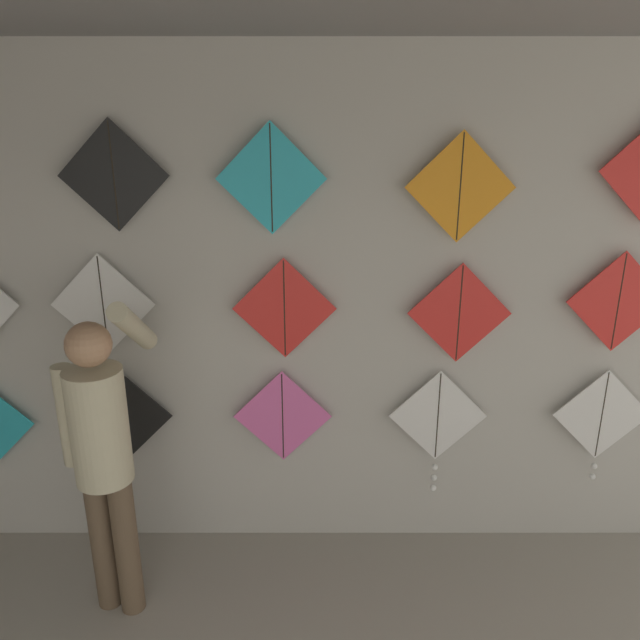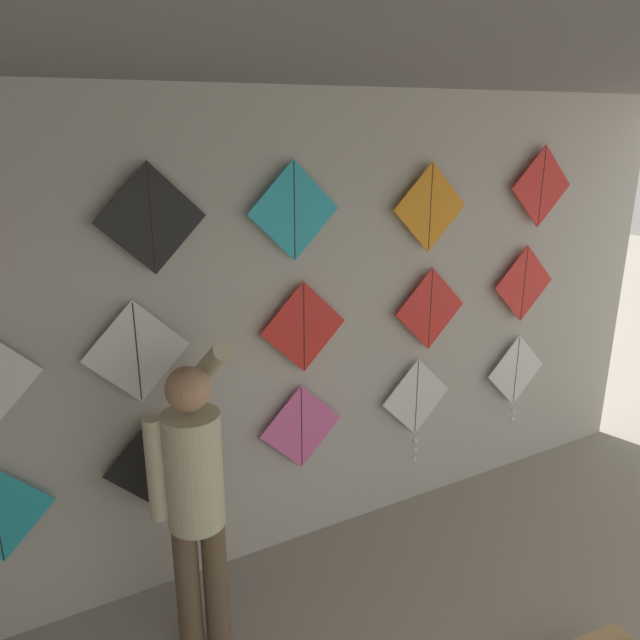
{
  "view_description": "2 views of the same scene",
  "coord_description": "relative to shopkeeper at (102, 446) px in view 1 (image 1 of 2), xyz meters",
  "views": [
    {
      "loc": [
        0.2,
        0.64,
        2.51
      ],
      "look_at": [
        0.2,
        3.53,
        1.5
      ],
      "focal_mm": 35.0,
      "sensor_mm": 36.0,
      "label": 1
    },
    {
      "loc": [
        -1.57,
        0.72,
        2.63
      ],
      "look_at": [
        -0.01,
        3.53,
        1.59
      ],
      "focal_mm": 35.0,
      "sensor_mm": 36.0,
      "label": 2
    }
  ],
  "objects": [
    {
      "name": "kite_8",
      "position": [
        1.79,
        0.51,
        0.5
      ],
      "size": [
        0.55,
        0.01,
        0.55
      ],
      "color": "red"
    },
    {
      "name": "kite_9",
      "position": [
        2.62,
        0.51,
        0.56
      ],
      "size": [
        0.55,
        0.01,
        0.55
      ],
      "color": "red"
    },
    {
      "name": "kite_13",
      "position": [
        1.74,
        0.51,
        1.16
      ],
      "size": [
        0.55,
        0.01,
        0.55
      ],
      "color": "orange"
    },
    {
      "name": "shopkeeper",
      "position": [
        0.0,
        0.0,
        0.0
      ],
      "size": [
        0.42,
        0.54,
        1.69
      ],
      "rotation": [
        0.0,
        0.0,
        -0.27
      ],
      "color": "brown",
      "rests_on": "ground"
    },
    {
      "name": "kite_6",
      "position": [
        -0.1,
        0.51,
        0.55
      ],
      "size": [
        0.55,
        0.01,
        0.55
      ],
      "color": "white"
    },
    {
      "name": "kite_2",
      "position": [
        0.83,
        0.51,
        -0.11
      ],
      "size": [
        0.55,
        0.01,
        0.55
      ],
      "color": "pink"
    },
    {
      "name": "kite_7",
      "position": [
        0.86,
        0.51,
        0.53
      ],
      "size": [
        0.55,
        0.01,
        0.55
      ],
      "color": "red"
    },
    {
      "name": "kite_12",
      "position": [
        0.8,
        0.51,
        1.2
      ],
      "size": [
        0.55,
        0.01,
        0.55
      ],
      "color": "#28B2C6"
    },
    {
      "name": "kite_1",
      "position": [
        -0.06,
        0.51,
        -0.11
      ],
      "size": [
        0.55,
        0.01,
        0.55
      ],
      "color": "black"
    },
    {
      "name": "kite_3",
      "position": [
        1.71,
        0.51,
        -0.15
      ],
      "size": [
        0.55,
        0.04,
        0.76
      ],
      "color": "white"
    },
    {
      "name": "kite_11",
      "position": [
        0.03,
        0.51,
        1.22
      ],
      "size": [
        0.55,
        0.01,
        0.55
      ],
      "color": "black"
    },
    {
      "name": "kite_4",
      "position": [
        2.63,
        0.51,
        -0.13
      ],
      "size": [
        0.55,
        0.04,
        0.69
      ],
      "color": "white"
    },
    {
      "name": "back_panel",
      "position": [
        0.84,
        0.6,
        0.45
      ],
      "size": [
        5.93,
        0.06,
        2.8
      ],
      "primitive_type": "cube",
      "color": "#BCB7AD",
      "rests_on": "ground"
    }
  ]
}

